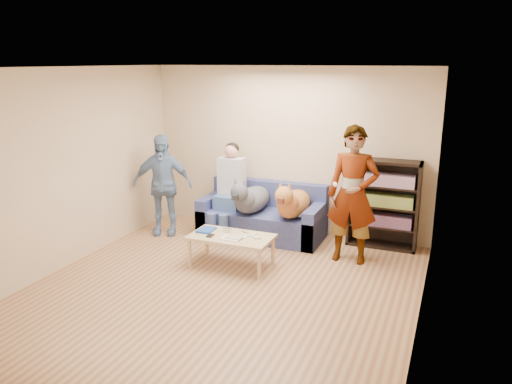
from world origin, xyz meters
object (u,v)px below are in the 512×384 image
at_px(notebook_blue, 206,230).
at_px(sofa, 263,218).
at_px(dog_tan, 292,203).
at_px(person_standing_right, 353,195).
at_px(person_seated, 229,187).
at_px(camera_silver, 227,230).
at_px(coffee_table, 231,239).
at_px(bookshelf, 384,202).
at_px(dog_gray, 250,199).
at_px(person_standing_left, 162,185).

height_order(notebook_blue, sofa, sofa).
relative_size(sofa, dog_tan, 1.62).
relative_size(person_standing_right, sofa, 0.98).
bearing_deg(person_seated, camera_silver, -66.53).
bearing_deg(person_standing_right, notebook_blue, -159.69).
relative_size(coffee_table, bookshelf, 0.85).
distance_m(sofa, bookshelf, 1.86).
bearing_deg(person_standing_right, camera_silver, -158.38).
distance_m(person_standing_right, dog_gray, 1.65).
distance_m(person_standing_right, dog_tan, 1.02).
xyz_separation_m(notebook_blue, person_seated, (-0.16, 1.09, 0.34)).
bearing_deg(notebook_blue, person_seated, 98.53).
relative_size(notebook_blue, sofa, 0.14).
bearing_deg(person_standing_right, sofa, 160.35).
bearing_deg(bookshelf, person_seated, -171.16).
distance_m(person_standing_left, notebook_blue, 1.40).
xyz_separation_m(person_standing_right, bookshelf, (0.32, 0.72, -0.25)).
relative_size(person_standing_left, notebook_blue, 6.11).
relative_size(dog_tan, coffee_table, 1.07).
distance_m(person_standing_left, bookshelf, 3.38).
height_order(dog_gray, coffee_table, dog_gray).
distance_m(person_standing_right, sofa, 1.69).
bearing_deg(person_standing_left, sofa, -2.69).
bearing_deg(sofa, dog_tan, -20.99).
height_order(sofa, dog_gray, dog_gray).
bearing_deg(person_standing_left, bookshelf, -8.58).
bearing_deg(dog_gray, person_standing_right, -9.14).
xyz_separation_m(person_standing_left, coffee_table, (1.54, -0.77, -0.42)).
bearing_deg(coffee_table, bookshelf, 40.62).
xyz_separation_m(dog_gray, coffee_table, (0.17, -1.04, -0.27)).
bearing_deg(camera_silver, person_standing_right, 23.03).
bearing_deg(person_standing_left, dog_tan, -12.99).
height_order(dog_gray, dog_tan, dog_tan).
bearing_deg(person_seated, person_standing_right, -10.26).
distance_m(person_standing_right, notebook_blue, 2.04).
bearing_deg(sofa, dog_gray, -117.13).
distance_m(coffee_table, bookshelf, 2.33).
xyz_separation_m(person_standing_left, bookshelf, (3.29, 0.73, -0.12)).
bearing_deg(dog_tan, coffee_table, -114.92).
distance_m(notebook_blue, dog_tan, 1.37).
height_order(person_standing_right, dog_gray, person_standing_right).
bearing_deg(coffee_table, person_seated, 116.27).
distance_m(camera_silver, coffee_table, 0.18).
xyz_separation_m(camera_silver, dog_tan, (0.61, 0.94, 0.20)).
distance_m(camera_silver, dog_tan, 1.14).
height_order(notebook_blue, person_seated, person_seated).
bearing_deg(bookshelf, sofa, -172.60).
height_order(dog_tan, coffee_table, dog_tan).
height_order(person_standing_right, person_seated, person_standing_right).
height_order(person_seated, dog_tan, person_seated).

